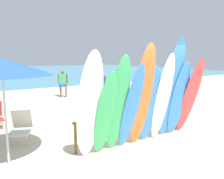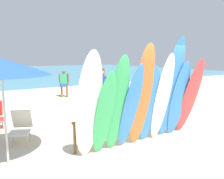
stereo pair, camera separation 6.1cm
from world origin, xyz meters
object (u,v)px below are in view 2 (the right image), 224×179
at_px(surfboard_orange_4, 142,97).
at_px(surfboard_white_6, 162,98).
at_px(surfboard_white_0, 89,107).
at_px(surfboard_blue_8, 179,99).
at_px(beachgoer_near_rack, 152,89).
at_px(surfboard_blue_5, 149,105).
at_px(beachgoer_strolling, 100,76).
at_px(beachgoer_photographing, 64,82).
at_px(surfboard_blue_3, 131,108).
at_px(surfboard_rack, 134,117).
at_px(surfboard_green_1, 104,115).
at_px(beach_umbrella, 1,67).
at_px(surfboard_green_2, 117,105).
at_px(beach_chair_red, 21,125).
at_px(surfboard_red_9, 190,97).
at_px(surfboard_blue_7, 171,89).
at_px(beachgoer_midbeach, 102,88).

distance_m(surfboard_orange_4, surfboard_white_6, 0.71).
xyz_separation_m(surfboard_white_0, surfboard_blue_8, (2.75, 0.06, -0.12)).
bearing_deg(beachgoer_near_rack, surfboard_blue_5, -56.16).
xyz_separation_m(surfboard_white_0, beachgoer_strolling, (4.61, 7.99, -0.17)).
height_order(surfboard_white_0, beachgoer_strolling, surfboard_white_0).
bearing_deg(beachgoer_photographing, surfboard_white_6, 126.56).
bearing_deg(surfboard_blue_3, surfboard_white_0, 174.56).
bearing_deg(surfboard_rack, beachgoer_near_rack, 40.54).
xyz_separation_m(surfboard_green_1, beach_umbrella, (-1.86, 0.78, 1.05)).
height_order(surfboard_green_2, surfboard_blue_3, surfboard_green_2).
relative_size(beach_chair_red, beach_umbrella, 0.38).
bearing_deg(surfboard_red_9, surfboard_white_0, -176.26).
distance_m(surfboard_white_6, surfboard_red_9, 1.03).
relative_size(surfboard_rack, surfboard_blue_7, 1.27).
relative_size(beachgoer_strolling, beach_umbrella, 0.80).
bearing_deg(beachgoer_photographing, beach_chair_red, 96.74).
bearing_deg(surfboard_blue_7, surfboard_white_6, -173.32).
xyz_separation_m(beachgoer_photographing, beach_umbrella, (-3.54, -6.69, 1.14)).
distance_m(surfboard_blue_5, surfboard_blue_8, 1.02).
distance_m(surfboard_blue_8, beach_chair_red, 4.30).
bearing_deg(surfboard_orange_4, surfboard_blue_3, -174.74).
xyz_separation_m(surfboard_rack, beach_umbrella, (-3.08, 0.27, 1.41)).
bearing_deg(surfboard_blue_3, surfboard_green_2, 172.76).
distance_m(surfboard_white_0, surfboard_red_9, 3.14).
height_order(surfboard_white_6, surfboard_blue_8, surfboard_white_6).
relative_size(surfboard_rack, surfboard_green_2, 1.50).
relative_size(beachgoer_midbeach, beach_umbrella, 0.77).
xyz_separation_m(surfboard_blue_5, beach_umbrella, (-3.24, 0.66, 1.01)).
xyz_separation_m(surfboard_green_2, surfboard_blue_3, (0.37, -0.01, -0.09)).
relative_size(surfboard_green_1, surfboard_red_9, 0.88).
xyz_separation_m(surfboard_rack, surfboard_blue_5, (0.16, -0.39, 0.40)).
height_order(surfboard_green_2, beachgoer_near_rack, surfboard_green_2).
height_order(surfboard_white_0, surfboard_green_1, surfboard_white_0).
bearing_deg(surfboard_blue_7, beach_chair_red, 155.13).
height_order(surfboard_blue_8, beachgoer_photographing, surfboard_blue_8).
xyz_separation_m(surfboard_rack, surfboard_white_6, (0.53, -0.48, 0.55)).
relative_size(beachgoer_midbeach, beach_chair_red, 2.03).
bearing_deg(surfboard_white_0, surfboard_blue_7, 5.08).
height_order(surfboard_blue_5, surfboard_blue_7, surfboard_blue_7).
distance_m(surfboard_orange_4, beach_chair_red, 3.24).
bearing_deg(surfboard_white_6, surfboard_blue_7, 2.79).
distance_m(surfboard_white_0, surfboard_blue_5, 1.75).
relative_size(beachgoer_near_rack, beachgoer_photographing, 1.02).
height_order(beachgoer_strolling, beachgoer_midbeach, beachgoer_strolling).
height_order(surfboard_blue_3, surfboard_blue_7, surfboard_blue_7).
bearing_deg(surfboard_white_0, surfboard_orange_4, 4.57).
distance_m(surfboard_blue_3, surfboard_red_9, 2.07).
bearing_deg(beach_chair_red, beachgoer_photographing, 84.25).
xyz_separation_m(surfboard_white_0, beach_umbrella, (-1.50, 0.78, 0.84)).
relative_size(surfboard_orange_4, surfboard_red_9, 1.13).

